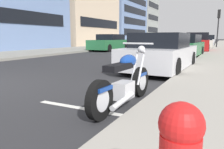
# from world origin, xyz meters

# --- Properties ---
(sidewalk_far_curb) EXTENTS (120.00, 5.00, 0.14)m
(sidewalk_far_curb) POSITION_xyz_m (12.00, 6.78, 0.07)
(sidewalk_far_curb) COLOR gray
(sidewalk_far_curb) RESTS_ON ground
(parking_stall_stripe) EXTENTS (0.12, 2.20, 0.01)m
(parking_stall_stripe) POSITION_xyz_m (0.00, -3.68, 0.00)
(parking_stall_stripe) COLOR silver
(parking_stall_stripe) RESTS_ON ground
(parked_motorcycle) EXTENTS (2.13, 0.62, 1.10)m
(parked_motorcycle) POSITION_xyz_m (0.47, -4.06, 0.42)
(parked_motorcycle) COLOR black
(parked_motorcycle) RESTS_ON ground
(parked_car_far_down_curb) EXTENTS (4.27, 2.00, 1.34)m
(parked_car_far_down_curb) POSITION_xyz_m (4.90, -3.57, 0.63)
(parked_car_far_down_curb) COLOR silver
(parked_car_far_down_curb) RESTS_ON ground
(parked_car_at_intersection) EXTENTS (4.41, 2.00, 1.34)m
(parked_car_at_intersection) POSITION_xyz_m (10.69, -3.45, 0.65)
(parked_car_at_intersection) COLOR #236638
(parked_car_at_intersection) RESTS_ON ground
(parked_car_across_street) EXTENTS (4.58, 2.02, 1.55)m
(parked_car_across_street) POSITION_xyz_m (16.66, -3.64, 0.73)
(parked_car_across_street) COLOR #AD1919
(parked_car_across_street) RESTS_ON ground
(parked_car_second_in_row) EXTENTS (4.13, 2.06, 1.36)m
(parked_car_second_in_row) POSITION_xyz_m (22.72, -3.63, 0.65)
(parked_car_second_in_row) COLOR beige
(parked_car_second_in_row) RESTS_ON ground
(parked_car_near_corner) EXTENTS (4.61, 1.83, 1.45)m
(parked_car_near_corner) POSITION_xyz_m (28.93, -3.67, 0.68)
(parked_car_near_corner) COLOR silver
(parked_car_near_corner) RESTS_ON ground
(car_opposite_curb) EXTENTS (4.75, 2.03, 1.43)m
(car_opposite_curb) POSITION_xyz_m (14.56, 3.48, 0.68)
(car_opposite_curb) COLOR #236638
(car_opposite_curb) RESTS_ON ground
(traffic_signal_near_corner) EXTENTS (0.36, 0.28, 3.82)m
(traffic_signal_near_corner) POSITION_xyz_m (22.84, -4.93, 2.91)
(traffic_signal_near_corner) COLOR black
(traffic_signal_near_corner) RESTS_ON sidewalk_near_curb
(townhouse_near_left) EXTENTS (12.79, 8.28, 9.21)m
(townhouse_near_left) POSITION_xyz_m (35.91, 13.17, 4.61)
(townhouse_near_left) COLOR #6B84B2
(townhouse_near_left) RESTS_ON ground
(townhouse_corner_block) EXTENTS (9.02, 9.16, 12.90)m
(townhouse_corner_block) POSITION_xyz_m (47.10, 13.62, 6.45)
(townhouse_corner_block) COLOR #939993
(townhouse_corner_block) RESTS_ON ground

